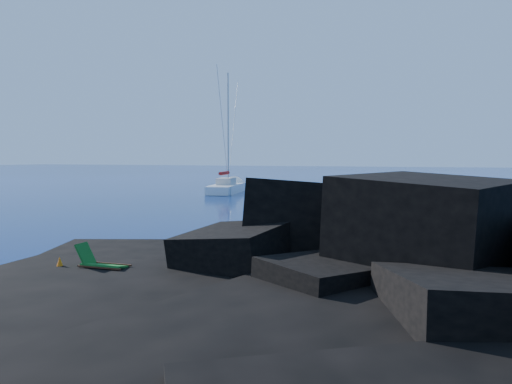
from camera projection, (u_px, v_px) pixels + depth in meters
headland at (405, 303)px, 13.49m from camera, size 24.00×24.00×3.60m
beach at (91, 293)px, 14.45m from camera, size 9.08×6.86×0.70m
surf_foam at (186, 264)px, 18.40m from camera, size 10.00×8.00×0.06m
sailboat at (227, 193)px, 55.53m from camera, size 5.53×13.02×13.37m
deck_chair at (105, 259)px, 14.97m from camera, size 1.59×0.79×1.06m
towel at (64, 294)px, 12.96m from camera, size 2.06×1.71×0.05m
sunbather at (64, 289)px, 12.95m from camera, size 1.73×1.26×0.23m
marker_cone at (60, 266)px, 15.16m from camera, size 0.39×0.39×0.56m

